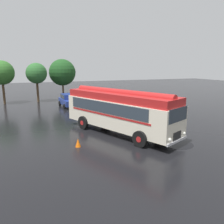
# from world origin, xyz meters

# --- Properties ---
(ground_plane) EXTENTS (120.00, 120.00, 0.00)m
(ground_plane) POSITION_xyz_m (0.00, 0.00, 0.00)
(ground_plane) COLOR black
(vintage_bus) EXTENTS (6.32, 10.22, 3.49)m
(vintage_bus) POSITION_xyz_m (-0.84, 0.17, 1.89)
(vintage_bus) COLOR silver
(vintage_bus) RESTS_ON ground
(car_near_left) EXTENTS (2.23, 4.33, 1.66)m
(car_near_left) POSITION_xyz_m (-2.49, 13.04, 0.85)
(car_near_left) COLOR navy
(car_near_left) RESTS_ON ground
(car_mid_left) EXTENTS (2.35, 4.38, 1.66)m
(car_mid_left) POSITION_xyz_m (0.43, 13.28, 0.85)
(car_mid_left) COLOR navy
(car_mid_left) RESTS_ON ground
(car_mid_right) EXTENTS (2.35, 4.38, 1.66)m
(car_mid_right) POSITION_xyz_m (3.19, 13.68, 0.85)
(car_mid_right) COLOR maroon
(car_mid_right) RESTS_ON ground
(tree_far_left) EXTENTS (3.32, 3.32, 5.98)m
(tree_far_left) POSITION_xyz_m (-10.44, 18.45, 4.32)
(tree_far_left) COLOR #4C3823
(tree_far_left) RESTS_ON ground
(tree_left_of_centre) EXTENTS (2.97, 2.97, 5.67)m
(tree_left_of_centre) POSITION_xyz_m (-6.01, 18.69, 4.16)
(tree_left_of_centre) COLOR #4C3823
(tree_left_of_centre) RESTS_ON ground
(tree_centre) EXTENTS (4.13, 4.13, 6.28)m
(tree_centre) POSITION_xyz_m (-1.88, 20.17, 4.23)
(tree_centre) COLOR #4C3823
(tree_centre) RESTS_ON ground
(traffic_cone) EXTENTS (0.36, 0.36, 0.55)m
(traffic_cone) POSITION_xyz_m (-4.54, -1.65, 0.28)
(traffic_cone) COLOR orange
(traffic_cone) RESTS_ON ground
(puddle_patch) EXTENTS (2.11, 2.11, 0.01)m
(puddle_patch) POSITION_xyz_m (1.90, -3.61, 0.00)
(puddle_patch) COLOR black
(puddle_patch) RESTS_ON ground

